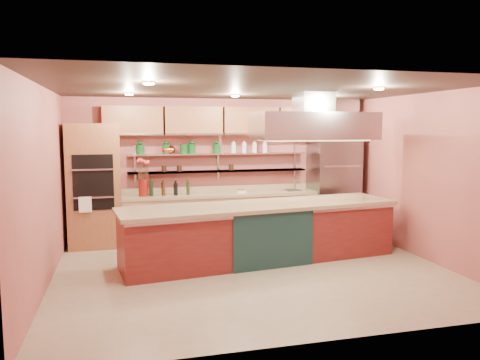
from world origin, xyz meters
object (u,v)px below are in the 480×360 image
object	(u,v)px
refrigerator	(333,184)
island	(261,232)
flower_vase	(144,188)
copper_kettle	(170,150)
kitchen_scale	(241,190)
green_canister	(184,149)

from	to	relation	value
refrigerator	island	distance (m)	2.68
flower_vase	copper_kettle	distance (m)	0.91
island	copper_kettle	distance (m)	2.60
kitchen_scale	green_canister	xyz separation A→B (m)	(-1.10, 0.22, 0.83)
island	copper_kettle	size ratio (longest dim) A/B	23.68
copper_kettle	refrigerator	bearing A→B (deg)	-3.90
island	kitchen_scale	size ratio (longest dim) A/B	27.37
island	flower_vase	xyz separation A→B (m)	(-1.84, 1.62, 0.61)
copper_kettle	kitchen_scale	bearing A→B (deg)	-9.14
green_canister	island	bearing A→B (deg)	-60.63
island	flower_vase	bearing A→B (deg)	131.57
refrigerator	copper_kettle	bearing A→B (deg)	176.10
green_canister	kitchen_scale	bearing A→B (deg)	-11.30
island	flower_vase	distance (m)	2.52
kitchen_scale	green_canister	world-z (taller)	green_canister
flower_vase	green_canister	world-z (taller)	green_canister
kitchen_scale	green_canister	bearing A→B (deg)	164.64
kitchen_scale	copper_kettle	world-z (taller)	copper_kettle
refrigerator	island	bearing A→B (deg)	-142.21
flower_vase	kitchen_scale	xyz separation A→B (m)	(1.91, 0.00, -0.11)
copper_kettle	green_canister	xyz separation A→B (m)	(0.27, 0.00, 0.01)
island	copper_kettle	world-z (taller)	copper_kettle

